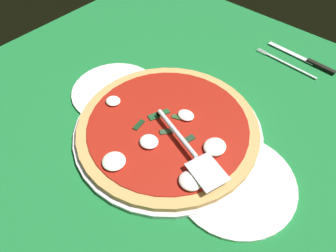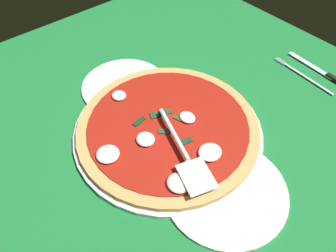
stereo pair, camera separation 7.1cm
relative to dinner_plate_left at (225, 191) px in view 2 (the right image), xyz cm
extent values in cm
cube|color=#1A6F31|center=(20.23, -2.52, -1.00)|extent=(115.98, 115.98, 0.80)
cube|color=silver|center=(-17.46, -11.22, -0.55)|extent=(5.80, 5.80, 0.10)
cube|color=silver|center=(-11.66, -17.02, -0.55)|extent=(5.80, 5.80, 0.10)
cube|color=silver|center=(-11.66, -5.42, -0.55)|extent=(5.80, 5.80, 0.10)
cube|color=silver|center=(-5.86, -22.81, -0.55)|extent=(5.80, 5.80, 0.10)
cube|color=silver|center=(-5.86, -11.22, -0.55)|extent=(5.80, 5.80, 0.10)
cube|color=silver|center=(-5.86, 0.38, -0.55)|extent=(5.80, 5.80, 0.10)
cube|color=silver|center=(-0.07, -40.21, -0.55)|extent=(5.80, 5.80, 0.10)
cube|color=silver|center=(-0.07, -28.61, -0.55)|extent=(5.80, 5.80, 0.10)
cube|color=silver|center=(-0.07, -17.02, -0.55)|extent=(5.80, 5.80, 0.10)
cube|color=silver|center=(-0.07, -5.42, -0.55)|extent=(5.80, 5.80, 0.10)
cube|color=silver|center=(-0.07, 6.18, -0.55)|extent=(5.80, 5.80, 0.10)
cube|color=silver|center=(-0.07, 17.78, -0.55)|extent=(5.80, 5.80, 0.10)
cube|color=silver|center=(5.73, -46.01, -0.55)|extent=(5.80, 5.80, 0.10)
cube|color=silver|center=(5.73, -34.41, -0.55)|extent=(5.80, 5.80, 0.10)
cube|color=silver|center=(5.73, -22.81, -0.55)|extent=(5.80, 5.80, 0.10)
cube|color=silver|center=(5.73, -11.22, -0.55)|extent=(5.80, 5.80, 0.10)
cube|color=silver|center=(5.73, 0.38, -0.55)|extent=(5.80, 5.80, 0.10)
cube|color=silver|center=(5.73, 11.98, -0.55)|extent=(5.80, 5.80, 0.10)
cube|color=silver|center=(5.73, 23.58, -0.55)|extent=(5.80, 5.80, 0.10)
cube|color=silver|center=(11.53, -51.81, -0.55)|extent=(5.80, 5.80, 0.10)
cube|color=silver|center=(11.53, -40.21, -0.55)|extent=(5.80, 5.80, 0.10)
cube|color=silver|center=(11.53, -28.61, -0.55)|extent=(5.80, 5.80, 0.10)
cube|color=silver|center=(11.53, -17.02, -0.55)|extent=(5.80, 5.80, 0.10)
cube|color=silver|center=(11.53, -5.42, -0.55)|extent=(5.80, 5.80, 0.10)
cube|color=silver|center=(11.53, 6.18, -0.55)|extent=(5.80, 5.80, 0.10)
cube|color=silver|center=(11.53, 17.78, -0.55)|extent=(5.80, 5.80, 0.10)
cube|color=silver|center=(11.53, 29.38, -0.55)|extent=(5.80, 5.80, 0.10)
cube|color=silver|center=(17.33, -57.61, -0.55)|extent=(5.80, 5.80, 0.10)
cube|color=silver|center=(17.33, -46.01, -0.55)|extent=(5.80, 5.80, 0.10)
cube|color=silver|center=(17.33, -34.41, -0.55)|extent=(5.80, 5.80, 0.10)
cube|color=silver|center=(17.33, -22.81, -0.55)|extent=(5.80, 5.80, 0.10)
cube|color=silver|center=(17.33, -11.22, -0.55)|extent=(5.80, 5.80, 0.10)
cube|color=silver|center=(17.33, 0.38, -0.55)|extent=(5.80, 5.80, 0.10)
cube|color=silver|center=(17.33, 11.98, -0.55)|extent=(5.80, 5.80, 0.10)
cube|color=silver|center=(17.33, 23.58, -0.55)|extent=(5.80, 5.80, 0.10)
cube|color=silver|center=(17.33, 35.18, -0.55)|extent=(5.80, 5.80, 0.10)
cube|color=silver|center=(23.13, -51.81, -0.55)|extent=(5.80, 5.80, 0.10)
cube|color=silver|center=(23.13, -40.21, -0.55)|extent=(5.80, 5.80, 0.10)
cube|color=silver|center=(23.13, -28.61, -0.55)|extent=(5.80, 5.80, 0.10)
cube|color=silver|center=(23.13, -17.02, -0.55)|extent=(5.80, 5.80, 0.10)
cube|color=silver|center=(23.13, -5.42, -0.55)|extent=(5.80, 5.80, 0.10)
cube|color=silver|center=(23.13, 6.18, -0.55)|extent=(5.80, 5.80, 0.10)
cube|color=silver|center=(23.13, 17.78, -0.55)|extent=(5.80, 5.80, 0.10)
cube|color=silver|center=(23.13, 29.38, -0.55)|extent=(5.80, 5.80, 0.10)
cube|color=silver|center=(28.93, -57.61, -0.55)|extent=(5.80, 5.80, 0.10)
cube|color=silver|center=(28.93, -46.01, -0.55)|extent=(5.80, 5.80, 0.10)
cube|color=silver|center=(28.93, -34.41, -0.55)|extent=(5.80, 5.80, 0.10)
cube|color=silver|center=(28.93, -22.81, -0.55)|extent=(5.80, 5.80, 0.10)
cube|color=silver|center=(28.93, -11.22, -0.55)|extent=(5.80, 5.80, 0.10)
cube|color=silver|center=(28.93, 0.38, -0.55)|extent=(5.80, 5.80, 0.10)
cube|color=silver|center=(28.93, 11.98, -0.55)|extent=(5.80, 5.80, 0.10)
cube|color=silver|center=(28.93, 23.58, -0.55)|extent=(5.80, 5.80, 0.10)
cube|color=silver|center=(34.73, -51.81, -0.55)|extent=(5.80, 5.80, 0.10)
cube|color=silver|center=(34.73, -40.21, -0.55)|extent=(5.80, 5.80, 0.10)
cube|color=silver|center=(34.73, -28.61, -0.55)|extent=(5.80, 5.80, 0.10)
cube|color=silver|center=(34.73, -17.02, -0.55)|extent=(5.80, 5.80, 0.10)
cube|color=silver|center=(34.73, -5.42, -0.55)|extent=(5.80, 5.80, 0.10)
cube|color=silver|center=(34.73, 6.18, -0.55)|extent=(5.80, 5.80, 0.10)
cube|color=silver|center=(34.73, 17.78, -0.55)|extent=(5.80, 5.80, 0.10)
cube|color=silver|center=(34.73, 29.38, -0.55)|extent=(5.80, 5.80, 0.10)
cube|color=silver|center=(40.53, -57.61, -0.55)|extent=(5.80, 5.80, 0.10)
cube|color=silver|center=(40.53, -46.01, -0.55)|extent=(5.80, 5.80, 0.10)
cube|color=silver|center=(40.53, -34.41, -0.55)|extent=(5.80, 5.80, 0.10)
cube|color=silver|center=(40.53, -22.81, -0.55)|extent=(5.80, 5.80, 0.10)
cube|color=silver|center=(40.53, -11.22, -0.55)|extent=(5.80, 5.80, 0.10)
cube|color=silver|center=(40.53, 0.38, -0.55)|extent=(5.80, 5.80, 0.10)
cube|color=silver|center=(40.53, 11.98, -0.55)|extent=(5.80, 5.80, 0.10)
cube|color=silver|center=(40.53, 23.58, -0.55)|extent=(5.80, 5.80, 0.10)
cube|color=silver|center=(46.33, -51.81, -0.55)|extent=(5.80, 5.80, 0.10)
cube|color=silver|center=(46.33, -40.21, -0.55)|extent=(5.80, 5.80, 0.10)
cube|color=silver|center=(46.33, -28.61, -0.55)|extent=(5.80, 5.80, 0.10)
cube|color=silver|center=(46.33, -17.02, -0.55)|extent=(5.80, 5.80, 0.10)
cube|color=silver|center=(46.33, -5.42, -0.55)|extent=(5.80, 5.80, 0.10)
cube|color=silver|center=(46.33, 6.18, -0.55)|extent=(5.80, 5.80, 0.10)
cube|color=silver|center=(46.33, 17.78, -0.55)|extent=(5.80, 5.80, 0.10)
cube|color=silver|center=(52.13, -57.61, -0.55)|extent=(5.80, 5.80, 0.10)
cube|color=silver|center=(52.13, -46.01, -0.55)|extent=(5.80, 5.80, 0.10)
cube|color=silver|center=(52.13, -34.41, -0.55)|extent=(5.80, 5.80, 0.10)
cube|color=silver|center=(52.13, -22.81, -0.55)|extent=(5.80, 5.80, 0.10)
cube|color=silver|center=(52.13, -11.22, -0.55)|extent=(5.80, 5.80, 0.10)
cube|color=silver|center=(52.13, 0.38, -0.55)|extent=(5.80, 5.80, 0.10)
cube|color=silver|center=(52.13, 11.98, -0.55)|extent=(5.80, 5.80, 0.10)
cube|color=silver|center=(52.13, 23.58, -0.55)|extent=(5.80, 5.80, 0.10)
cube|color=silver|center=(57.92, -40.21, -0.55)|extent=(5.80, 5.80, 0.10)
cube|color=silver|center=(57.92, -28.61, -0.55)|extent=(5.80, 5.80, 0.10)
cube|color=silver|center=(57.92, -17.02, -0.55)|extent=(5.80, 5.80, 0.10)
cube|color=silver|center=(57.92, -5.42, -0.55)|extent=(5.80, 5.80, 0.10)
cube|color=silver|center=(57.92, 6.18, -0.55)|extent=(5.80, 5.80, 0.10)
cube|color=silver|center=(57.92, 17.78, -0.55)|extent=(5.80, 5.80, 0.10)
cube|color=silver|center=(63.72, -34.41, -0.55)|extent=(5.80, 5.80, 0.10)
cube|color=silver|center=(63.72, -22.81, -0.55)|extent=(5.80, 5.80, 0.10)
cube|color=silver|center=(63.72, -11.22, -0.55)|extent=(5.80, 5.80, 0.10)
cube|color=silver|center=(63.72, 0.38, -0.55)|extent=(5.80, 5.80, 0.10)
cube|color=silver|center=(63.72, 11.98, -0.55)|extent=(5.80, 5.80, 0.10)
cube|color=silver|center=(69.52, -28.61, -0.55)|extent=(5.80, 5.80, 0.10)
cube|color=silver|center=(69.52, -17.02, -0.55)|extent=(5.80, 5.80, 0.10)
cube|color=silver|center=(69.52, -5.42, -0.55)|extent=(5.80, 5.80, 0.10)
cube|color=silver|center=(69.52, 6.18, -0.55)|extent=(5.80, 5.80, 0.10)
cube|color=silver|center=(69.52, 17.78, -0.55)|extent=(5.80, 5.80, 0.10)
cube|color=silver|center=(75.32, -22.81, -0.55)|extent=(5.80, 5.80, 0.10)
cube|color=silver|center=(75.32, -11.22, -0.55)|extent=(5.80, 5.80, 0.10)
cube|color=silver|center=(75.32, 0.38, -0.55)|extent=(5.80, 5.80, 0.10)
cube|color=silver|center=(75.32, 11.98, -0.55)|extent=(5.80, 5.80, 0.10)
cylinder|color=silver|center=(18.90, -1.26, 0.18)|extent=(42.40, 42.40, 1.36)
cylinder|color=white|center=(0.00, 0.00, 0.00)|extent=(24.32, 24.32, 1.00)
cylinder|color=white|center=(37.89, -2.27, 0.00)|extent=(21.83, 21.83, 1.00)
cylinder|color=tan|center=(18.90, -1.26, 1.50)|extent=(40.62, 40.62, 1.28)
cylinder|color=#9F1B10|center=(18.90, -1.26, 2.29)|extent=(35.91, 35.91, 0.30)
ellipsoid|color=white|center=(18.38, 5.39, 3.01)|extent=(4.10, 3.85, 1.14)
ellipsoid|color=white|center=(17.36, -5.64, 2.96)|extent=(3.91, 3.23, 1.05)
ellipsoid|color=white|center=(20.56, 13.61, 3.02)|extent=(4.79, 4.76, 1.16)
ellipsoid|color=white|center=(33.17, 2.01, 2.91)|extent=(3.55, 3.32, 0.95)
ellipsoid|color=silver|center=(5.89, 7.15, 3.07)|extent=(4.66, 4.35, 1.26)
ellipsoid|color=white|center=(7.16, -2.17, 3.09)|extent=(4.58, 5.01, 1.31)
cube|color=#1D4E27|center=(21.97, -3.02, 2.59)|extent=(2.40, 3.40, 0.30)
cube|color=#2A492F|center=(17.67, 0.66, 2.59)|extent=(2.82, 2.99, 0.30)
cube|color=#1F3723|center=(12.74, -0.89, 2.59)|extent=(2.03, 3.05, 0.30)
cube|color=#1C4926|center=(22.60, -1.27, 2.59)|extent=(2.81, 3.77, 0.30)
cube|color=#16351B|center=(23.57, 3.19, 2.59)|extent=(1.65, 3.36, 0.30)
cube|color=#2A5228|center=(18.69, -4.07, 2.59)|extent=(2.55, 1.79, 0.30)
cube|color=silver|center=(4.43, 3.93, 3.90)|extent=(8.84, 7.75, 0.30)
cylinder|color=silver|center=(14.92, 0.52, 4.25)|extent=(14.23, 5.48, 1.00)
cube|color=white|center=(8.73, -43.84, -0.20)|extent=(17.85, 12.65, 0.60)
cube|color=silver|center=(8.90, -41.24, 0.23)|extent=(15.59, 1.61, 0.25)
cube|color=silver|center=(18.14, -42.28, 0.23)|extent=(3.01, 0.41, 0.25)
cube|color=silver|center=(18.17, -41.84, 0.23)|extent=(3.01, 0.41, 0.25)
cube|color=silver|center=(18.20, -41.41, 0.23)|extent=(3.01, 0.41, 0.25)
cube|color=silver|center=(11.63, -46.63, 0.23)|extent=(14.41, 2.33, 0.25)
camera|label=1|loc=(-12.06, 34.22, 55.60)|focal=34.28mm
camera|label=2|loc=(-17.07, 29.13, 55.60)|focal=34.28mm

